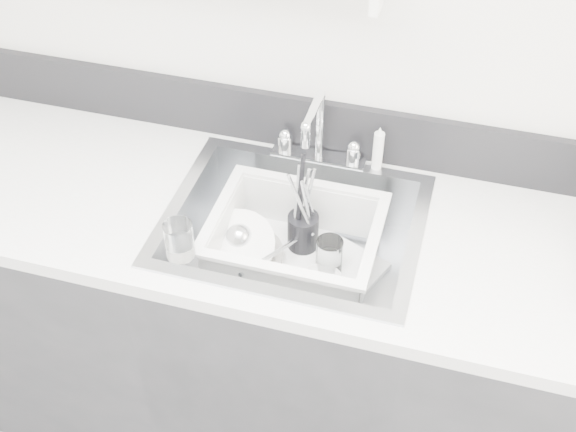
% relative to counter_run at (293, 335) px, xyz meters
% --- Properties ---
extents(room_shell, '(3.50, 3.00, 2.60)m').
position_rel_counter_run_xyz_m(room_shell, '(0.00, -0.80, 1.22)').
color(room_shell, silver).
rests_on(room_shell, ground).
extents(counter_run, '(3.20, 0.62, 0.92)m').
position_rel_counter_run_xyz_m(counter_run, '(0.00, 0.00, 0.00)').
color(counter_run, '#2A2A2D').
rests_on(counter_run, ground).
extents(backsplash, '(3.20, 0.02, 0.16)m').
position_rel_counter_run_xyz_m(backsplash, '(0.00, 0.30, 0.54)').
color(backsplash, black).
rests_on(backsplash, counter_run).
extents(sink, '(0.64, 0.52, 0.20)m').
position_rel_counter_run_xyz_m(sink, '(0.00, 0.00, 0.37)').
color(sink, silver).
rests_on(sink, counter_run).
extents(faucet, '(0.26, 0.18, 0.23)m').
position_rel_counter_run_xyz_m(faucet, '(0.00, 0.25, 0.52)').
color(faucet, silver).
rests_on(faucet, counter_run).
extents(side_sprayer, '(0.03, 0.03, 0.14)m').
position_rel_counter_run_xyz_m(side_sprayer, '(0.16, 0.25, 0.53)').
color(side_sprayer, silver).
rests_on(side_sprayer, counter_run).
extents(wash_tub, '(0.53, 0.49, 0.17)m').
position_rel_counter_run_xyz_m(wash_tub, '(0.00, -0.00, 0.38)').
color(wash_tub, silver).
rests_on(wash_tub, sink).
extents(plate_stack, '(0.25, 0.24, 0.10)m').
position_rel_counter_run_xyz_m(plate_stack, '(-0.14, -0.03, 0.33)').
color(plate_stack, white).
rests_on(plate_stack, wash_tub).
extents(utensil_cup, '(0.08, 0.08, 0.28)m').
position_rel_counter_run_xyz_m(utensil_cup, '(0.01, 0.07, 0.37)').
color(utensil_cup, black).
rests_on(utensil_cup, wash_tub).
extents(ladle, '(0.29, 0.20, 0.08)m').
position_rel_counter_run_xyz_m(ladle, '(-0.08, -0.03, 0.35)').
color(ladle, silver).
rests_on(ladle, wash_tub).
extents(tumbler_in_tub, '(0.08, 0.08, 0.10)m').
position_rel_counter_run_xyz_m(tumbler_in_tub, '(0.10, 0.00, 0.36)').
color(tumbler_in_tub, white).
rests_on(tumbler_in_tub, wash_tub).
extents(tumbler_counter, '(0.09, 0.09, 0.10)m').
position_rel_counter_run_xyz_m(tumbler_counter, '(-0.23, -0.19, 0.51)').
color(tumbler_counter, white).
rests_on(tumbler_counter, counter_run).
extents(bowl_small, '(0.14, 0.14, 0.04)m').
position_rel_counter_run_xyz_m(bowl_small, '(0.09, -0.07, 0.32)').
color(bowl_small, white).
rests_on(bowl_small, wash_tub).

